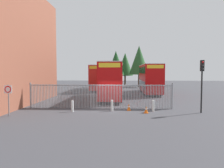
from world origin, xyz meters
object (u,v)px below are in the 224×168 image
Objects in this scene: bollard_near_left at (72,106)px; speed_limit_sign_post at (8,93)px; bollard_center_front at (112,106)px; double_decker_bus_behind_fence_left at (150,78)px; traffic_cone_mid_forecourt at (146,110)px; double_decker_bus_near_gate at (112,79)px; double_decker_bus_behind_fence_right at (100,77)px; traffic_light_kerbside at (202,76)px; traffic_cone_by_gate at (129,107)px; bollard_near_right at (153,106)px.

bollard_near_left is 0.40× the size of speed_limit_sign_post.
bollard_near_left is at bearing -171.53° from bollard_center_front.
double_decker_bus_behind_fence_left is 18.32× the size of traffic_cone_mid_forecourt.
double_decker_bus_near_gate is 11.38× the size of bollard_near_left.
traffic_light_kerbside is (10.52, -20.33, 0.56)m from double_decker_bus_behind_fence_right.
bollard_center_front is at bearing -80.87° from double_decker_bus_behind_fence_right.
traffic_cone_by_gate is (-3.60, -14.52, -2.13)m from double_decker_bus_behind_fence_left.
speed_limit_sign_post is at bearing -126.04° from double_decker_bus_behind_fence_left.
speed_limit_sign_post is at bearing -170.25° from traffic_cone_mid_forecourt.
double_decker_bus_behind_fence_right is 4.50× the size of speed_limit_sign_post.
traffic_cone_by_gate is at bearing 10.14° from bollard_near_left.
double_decker_bus_near_gate is 13.03m from speed_limit_sign_post.
bollard_center_front reaches higher than traffic_cone_mid_forecourt.
double_decker_bus_behind_fence_left is at bearing 98.50° from traffic_light_kerbside.
traffic_cone_by_gate is at bearing 13.89° from bollard_center_front.
double_decker_bus_near_gate is at bearing -76.54° from double_decker_bus_behind_fence_right.
double_decker_bus_behind_fence_right is 11.38× the size of bollard_near_right.
traffic_cone_mid_forecourt is at bearing 9.75° from speed_limit_sign_post.
double_decker_bus_near_gate is at bearing 71.62° from bollard_near_left.
double_decker_bus_near_gate reaches higher than traffic_light_kerbside.
bollard_near_right reaches higher than traffic_cone_by_gate.
double_decker_bus_behind_fence_left is (5.44, 6.64, 0.00)m from double_decker_bus_near_gate.
speed_limit_sign_post is at bearing -166.96° from bollard_near_right.
double_decker_bus_near_gate is 18.32× the size of traffic_cone_by_gate.
double_decker_bus_behind_fence_right reaches higher than bollard_center_front.
traffic_light_kerbside is at bearing -6.10° from bollard_near_right.
bollard_near_left is at bearing 177.42° from traffic_cone_mid_forecourt.
bollard_near_left is 6.81m from bollard_near_right.
speed_limit_sign_post reaches higher than bollard_near_right.
double_decker_bus_near_gate is 18.32× the size of traffic_cone_mid_forecourt.
traffic_light_kerbside is (7.32, -0.40, 2.51)m from bollard_center_front.
bollard_near_right is at bearing 4.25° from bollard_near_left.
bollard_center_front is (3.30, 0.49, 0.00)m from bollard_near_left.
bollard_near_left is 6.13m from traffic_cone_mid_forecourt.
bollard_center_front is at bearing -87.19° from double_decker_bus_near_gate.
traffic_light_kerbside is (14.98, 2.17, 1.21)m from speed_limit_sign_post.
double_decker_bus_behind_fence_right is 20.23m from traffic_cone_by_gate.
double_decker_bus_behind_fence_left reaches higher than speed_limit_sign_post.
bollard_near_left is 3.34m from bollard_center_front.
bollard_near_right is at bearing -71.42° from double_decker_bus_behind_fence_right.
double_decker_bus_near_gate is 9.40m from bollard_near_left.
bollard_center_front is 0.40× the size of speed_limit_sign_post.
double_decker_bus_behind_fence_left is 2.51× the size of traffic_light_kerbside.
double_decker_bus_behind_fence_right reaches higher than bollard_near_right.
speed_limit_sign_post is at bearing -101.20° from double_decker_bus_behind_fence_right.
bollard_near_left is (-0.10, -20.42, -1.95)m from double_decker_bus_behind_fence_right.
traffic_cone_by_gate is at bearing 140.66° from traffic_cone_mid_forecourt.
speed_limit_sign_post reaches higher than traffic_cone_mid_forecourt.
traffic_cone_by_gate is at bearing 172.70° from traffic_light_kerbside.
double_decker_bus_behind_fence_left is 18.32× the size of traffic_cone_by_gate.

